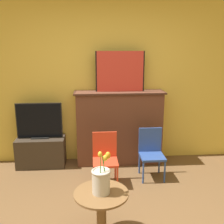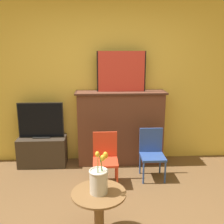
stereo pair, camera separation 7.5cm
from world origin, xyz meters
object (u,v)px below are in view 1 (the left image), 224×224
(painting, at_px, (120,72))
(chair_red, at_px, (105,156))
(chair_blue, at_px, (151,150))
(vase_tulips, at_px, (101,180))
(tv_monitor, at_px, (39,121))

(painting, relative_size, chair_red, 1.06)
(painting, distance_m, chair_blue, 1.26)
(chair_red, bearing_deg, chair_blue, 11.53)
(chair_red, distance_m, chair_blue, 0.68)
(painting, distance_m, vase_tulips, 1.98)
(painting, bearing_deg, chair_red, -112.27)
(painting, relative_size, vase_tulips, 1.71)
(painting, xyz_separation_m, chair_blue, (0.40, -0.52, -1.07))
(chair_red, distance_m, vase_tulips, 1.13)
(chair_blue, distance_m, vase_tulips, 1.47)
(tv_monitor, relative_size, chair_blue, 0.99)
(painting, bearing_deg, tv_monitor, -178.37)
(chair_blue, height_order, vase_tulips, vase_tulips)
(vase_tulips, bearing_deg, chair_blue, 58.50)
(tv_monitor, distance_m, chair_red, 1.20)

